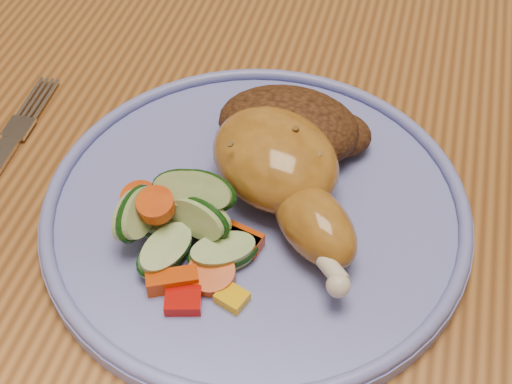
# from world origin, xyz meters

# --- Properties ---
(dining_table) EXTENTS (0.90, 1.40, 0.75)m
(dining_table) POSITION_xyz_m (0.00, 0.00, 0.67)
(dining_table) COLOR brown
(dining_table) RESTS_ON ground
(plate) EXTENTS (0.31, 0.31, 0.01)m
(plate) POSITION_xyz_m (-0.02, -0.10, 0.76)
(plate) COLOR #666EBC
(plate) RESTS_ON dining_table
(plate_rim) EXTENTS (0.31, 0.31, 0.01)m
(plate_rim) POSITION_xyz_m (-0.02, -0.10, 0.77)
(plate_rim) COLOR #666EBC
(plate_rim) RESTS_ON plate
(chicken_leg) EXTENTS (0.15, 0.16, 0.05)m
(chicken_leg) POSITION_xyz_m (-0.01, -0.09, 0.79)
(chicken_leg) COLOR #A76C23
(chicken_leg) RESTS_ON plate
(rice_pilaf) EXTENTS (0.12, 0.08, 0.05)m
(rice_pilaf) POSITION_xyz_m (-0.01, -0.04, 0.78)
(rice_pilaf) COLOR #462611
(rice_pilaf) RESTS_ON plate
(vegetable_pile) EXTENTS (0.12, 0.11, 0.05)m
(vegetable_pile) POSITION_xyz_m (-0.06, -0.15, 0.78)
(vegetable_pile) COLOR #A50A05
(vegetable_pile) RESTS_ON plate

